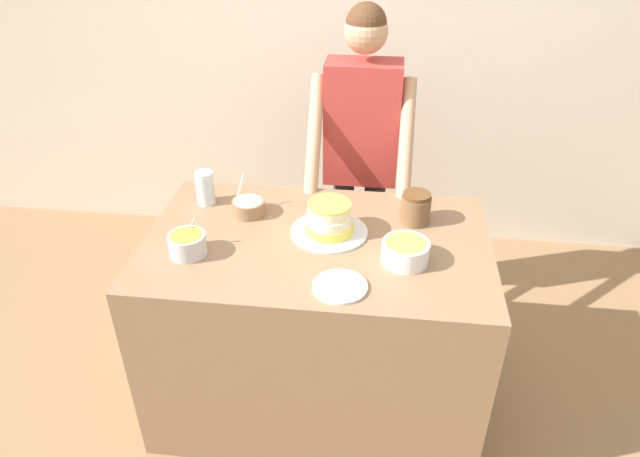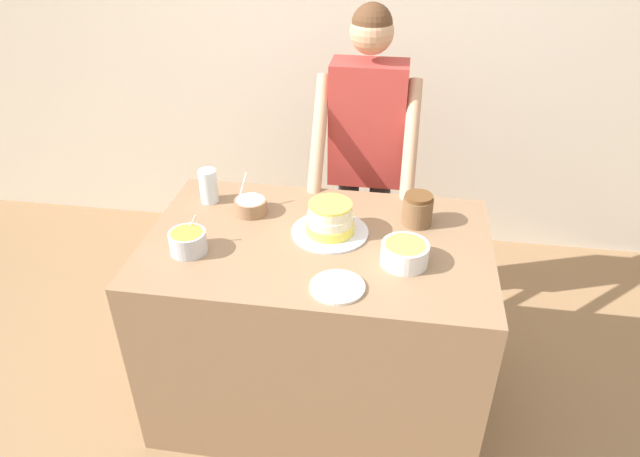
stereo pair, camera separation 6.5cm
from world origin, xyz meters
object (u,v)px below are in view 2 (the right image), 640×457
(cake, at_px, (330,221))
(frosting_bowl_orange, at_px, (188,241))
(drinking_glass, at_px, (209,186))
(stoneware_jar, at_px, (418,210))
(frosting_bowl_white, at_px, (251,205))
(ceramic_plate, at_px, (337,287))
(person_baker, at_px, (366,140))
(frosting_bowl_yellow, at_px, (405,253))

(cake, height_order, frosting_bowl_orange, cake)
(cake, distance_m, drinking_glass, 0.62)
(stoneware_jar, bearing_deg, frosting_bowl_orange, -158.39)
(cake, height_order, frosting_bowl_white, frosting_bowl_white)
(drinking_glass, relative_size, ceramic_plate, 0.77)
(person_baker, distance_m, frosting_bowl_yellow, 0.88)
(frosting_bowl_white, bearing_deg, frosting_bowl_yellow, -22.44)
(cake, relative_size, ceramic_plate, 1.59)
(person_baker, relative_size, frosting_bowl_yellow, 9.18)
(stoneware_jar, bearing_deg, frosting_bowl_white, -178.36)
(frosting_bowl_yellow, xyz_separation_m, stoneware_jar, (0.04, 0.31, 0.02))
(cake, xyz_separation_m, frosting_bowl_white, (-0.37, 0.11, -0.02))
(person_baker, xyz_separation_m, cake, (-0.09, -0.68, -0.08))
(person_baker, distance_m, ceramic_plate, 1.05)
(cake, bearing_deg, stoneware_jar, 20.59)
(stoneware_jar, bearing_deg, cake, -159.41)
(frosting_bowl_white, relative_size, frosting_bowl_orange, 1.12)
(frosting_bowl_yellow, bearing_deg, drinking_glass, 158.46)
(frosting_bowl_white, xyz_separation_m, ceramic_plate, (0.45, -0.48, -0.03))
(frosting_bowl_white, bearing_deg, frosting_bowl_orange, -116.70)
(frosting_bowl_white, distance_m, frosting_bowl_orange, 0.38)
(frosting_bowl_white, bearing_deg, person_baker, 50.46)
(cake, distance_m, ceramic_plate, 0.38)
(person_baker, height_order, stoneware_jar, person_baker)
(frosting_bowl_orange, height_order, ceramic_plate, frosting_bowl_orange)
(frosting_bowl_yellow, bearing_deg, cake, 151.69)
(ceramic_plate, relative_size, stoneware_jar, 1.48)
(person_baker, bearing_deg, frosting_bowl_white, -129.54)
(drinking_glass, height_order, stoneware_jar, drinking_glass)
(person_baker, height_order, frosting_bowl_yellow, person_baker)
(frosting_bowl_yellow, relative_size, ceramic_plate, 0.91)
(stoneware_jar, bearing_deg, person_baker, 116.37)
(cake, distance_m, frosting_bowl_yellow, 0.36)
(cake, xyz_separation_m, drinking_glass, (-0.59, 0.19, 0.02))
(frosting_bowl_white, height_order, frosting_bowl_yellow, frosting_bowl_white)
(frosting_bowl_white, height_order, stoneware_jar, frosting_bowl_white)
(cake, bearing_deg, frosting_bowl_white, 162.95)
(person_baker, distance_m, frosting_bowl_white, 0.74)
(person_baker, xyz_separation_m, frosting_bowl_white, (-0.46, -0.56, -0.10))
(person_baker, distance_m, frosting_bowl_orange, 1.10)
(person_baker, height_order, frosting_bowl_white, person_baker)
(frosting_bowl_white, relative_size, drinking_glass, 1.06)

